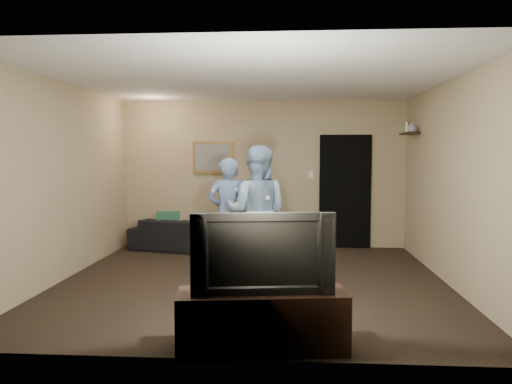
# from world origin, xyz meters

# --- Properties ---
(ground) EXTENTS (5.00, 5.00, 0.00)m
(ground) POSITION_xyz_m (0.00, 0.00, 0.00)
(ground) COLOR black
(ground) RESTS_ON ground
(ceiling) EXTENTS (5.00, 5.00, 0.04)m
(ceiling) POSITION_xyz_m (0.00, 0.00, 2.60)
(ceiling) COLOR silver
(ceiling) RESTS_ON wall_back
(wall_back) EXTENTS (5.00, 0.04, 2.60)m
(wall_back) POSITION_xyz_m (0.00, 2.50, 1.30)
(wall_back) COLOR tan
(wall_back) RESTS_ON ground
(wall_front) EXTENTS (5.00, 0.04, 2.60)m
(wall_front) POSITION_xyz_m (0.00, -2.50, 1.30)
(wall_front) COLOR tan
(wall_front) RESTS_ON ground
(wall_left) EXTENTS (0.04, 5.00, 2.60)m
(wall_left) POSITION_xyz_m (-2.50, 0.00, 1.30)
(wall_left) COLOR tan
(wall_left) RESTS_ON ground
(wall_right) EXTENTS (0.04, 5.00, 2.60)m
(wall_right) POSITION_xyz_m (2.50, 0.00, 1.30)
(wall_right) COLOR tan
(wall_right) RESTS_ON ground
(sofa) EXTENTS (1.99, 1.15, 0.55)m
(sofa) POSITION_xyz_m (-1.32, 2.02, 0.27)
(sofa) COLOR black
(sofa) RESTS_ON ground
(throw_pillow) EXTENTS (0.41, 0.19, 0.40)m
(throw_pillow) POSITION_xyz_m (-1.62, 2.02, 0.48)
(throw_pillow) COLOR #1B523F
(throw_pillow) RESTS_ON sofa
(painting_frame) EXTENTS (0.72, 0.05, 0.57)m
(painting_frame) POSITION_xyz_m (-0.90, 2.48, 1.60)
(painting_frame) COLOR olive
(painting_frame) RESTS_ON wall_back
(painting_canvas) EXTENTS (0.62, 0.01, 0.47)m
(painting_canvas) POSITION_xyz_m (-0.90, 2.45, 1.60)
(painting_canvas) COLOR slate
(painting_canvas) RESTS_ON painting_frame
(doorway) EXTENTS (0.90, 0.06, 2.00)m
(doorway) POSITION_xyz_m (1.45, 2.47, 1.00)
(doorway) COLOR black
(doorway) RESTS_ON ground
(light_switch) EXTENTS (0.08, 0.02, 0.12)m
(light_switch) POSITION_xyz_m (0.85, 2.48, 1.30)
(light_switch) COLOR silver
(light_switch) RESTS_ON wall_back
(wall_shelf) EXTENTS (0.20, 0.60, 0.03)m
(wall_shelf) POSITION_xyz_m (2.39, 1.80, 1.99)
(wall_shelf) COLOR black
(wall_shelf) RESTS_ON wall_right
(shelf_vase) EXTENTS (0.19, 0.19, 0.16)m
(shelf_vase) POSITION_xyz_m (2.39, 1.64, 2.09)
(shelf_vase) COLOR #A1A1A5
(shelf_vase) RESTS_ON wall_shelf
(shelf_figurine) EXTENTS (0.06, 0.06, 0.18)m
(shelf_figurine) POSITION_xyz_m (2.39, 1.98, 2.09)
(shelf_figurine) COLOR #B6B6BA
(shelf_figurine) RESTS_ON wall_shelf
(tv_console) EXTENTS (1.48, 0.65, 0.51)m
(tv_console) POSITION_xyz_m (0.25, -2.28, 0.25)
(tv_console) COLOR black
(tv_console) RESTS_ON ground
(television) EXTENTS (1.19, 0.31, 0.68)m
(television) POSITION_xyz_m (0.25, -2.28, 0.85)
(television) COLOR black
(television) RESTS_ON tv_console
(wii_player_left) EXTENTS (0.67, 0.55, 1.61)m
(wii_player_left) POSITION_xyz_m (-0.43, 0.76, 0.80)
(wii_player_left) COLOR #6D8BBE
(wii_player_left) RESTS_ON ground
(wii_player_right) EXTENTS (0.94, 0.78, 1.77)m
(wii_player_right) POSITION_xyz_m (0.04, 0.23, 0.89)
(wii_player_right) COLOR #98BCDE
(wii_player_right) RESTS_ON ground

